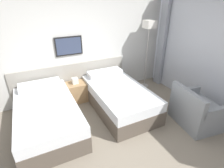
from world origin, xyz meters
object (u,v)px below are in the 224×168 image
(bed_near_window, at_px, (118,97))
(nightstand, at_px, (76,92))
(floor_lamp, at_px, (149,31))
(armchair, at_px, (196,112))
(bed_near_door, at_px, (47,115))

(bed_near_window, distance_m, nightstand, 1.09)
(floor_lamp, relative_size, armchair, 1.86)
(bed_near_door, xyz_separation_m, floor_lamp, (2.84, 0.67, 1.31))
(bed_near_door, bearing_deg, bed_near_window, 0.00)
(bed_near_window, xyz_separation_m, floor_lamp, (1.24, 0.67, 1.31))
(floor_lamp, distance_m, armchair, 2.30)
(floor_lamp, bearing_deg, bed_near_door, -166.79)
(floor_lamp, height_order, armchair, floor_lamp)
(bed_near_door, relative_size, floor_lamp, 1.08)
(bed_near_window, relative_size, nightstand, 3.19)
(floor_lamp, bearing_deg, armchair, -92.36)
(nightstand, height_order, armchair, armchair)
(bed_near_door, distance_m, nightstand, 1.09)
(armchair, bearing_deg, floor_lamp, 6.20)
(floor_lamp, xyz_separation_m, armchair, (-0.08, -1.89, -1.32))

